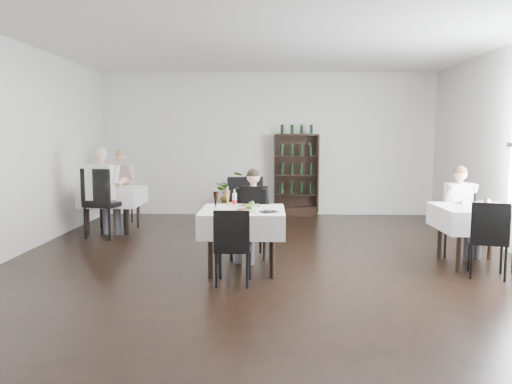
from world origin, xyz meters
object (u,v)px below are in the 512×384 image
main_table (243,221)px  diner_main (252,207)px  wine_shelf (296,176)px  potted_tree (236,194)px

main_table → diner_main: bearing=79.7°
diner_main → wine_shelf: bearing=78.0°
potted_tree → diner_main: size_ratio=0.77×
wine_shelf → diner_main: (-0.81, -3.80, -0.13)m
potted_tree → diner_main: bearing=-82.9°
wine_shelf → diner_main: size_ratio=1.41×
diner_main → potted_tree: bearing=97.1°
wine_shelf → potted_tree: wine_shelf is taller
main_table → diner_main: (0.09, 0.51, 0.10)m
wine_shelf → diner_main: wine_shelf is taller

